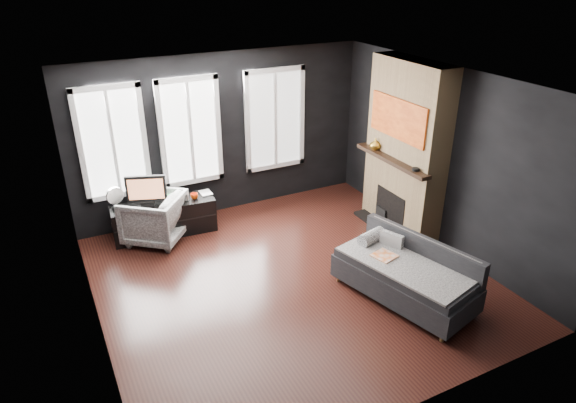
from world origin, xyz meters
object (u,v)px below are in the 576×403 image
sofa (405,273)px  armchair (154,216)px  media_console (164,218)px  mug (194,195)px  mantel_vase (375,144)px  monitor (146,189)px  book (200,188)px

sofa → armchair: (-2.48, 2.97, 0.03)m
armchair → media_console: (0.18, 0.15, -0.15)m
mug → mantel_vase: (2.76, -0.94, 0.71)m
media_console → monitor: size_ratio=2.57×
mug → book: 0.19m
armchair → book: armchair is taller
book → mantel_vase: 2.90m
media_console → book: book is taller
armchair → book: (0.81, 0.16, 0.24)m
armchair → mantel_vase: 3.66m
armchair → book: 0.86m
sofa → media_console: (-2.30, 3.12, -0.12)m
media_console → mantel_vase: (3.25, -1.05, 1.05)m
armchair → media_console: bearing=168.6°
media_console → mantel_vase: size_ratio=8.52×
monitor → mug: bearing=10.4°
mug → mantel_vase: size_ratio=0.64×
sofa → monitor: bearing=113.9°
monitor → mantel_vase: (3.46, -1.06, 0.50)m
monitor → mantel_vase: mantel_vase is taller
sofa → armchair: 3.87m
media_console → mantel_vase: mantel_vase is taller
media_console → mantel_vase: bearing=-13.4°
armchair → mug: 0.70m
armchair → monitor: (-0.04, 0.16, 0.40)m
media_console → book: 0.74m
mug → book: bearing=41.0°
sofa → monitor: monitor is taller
media_console → armchair: bearing=-136.1°
book → sofa: bearing=-62.0°
sofa → book: (-1.67, 3.13, 0.28)m
mantel_vase → armchair: bearing=165.3°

